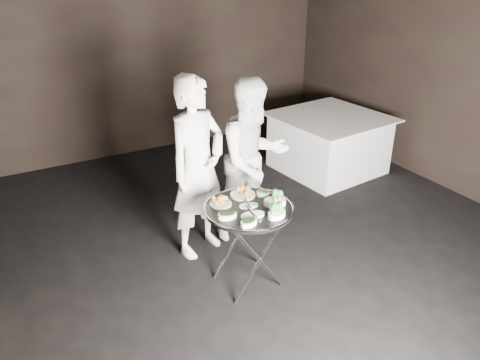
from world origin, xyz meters
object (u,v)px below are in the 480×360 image
tray_stand (249,243)px  waiter_right (253,160)px  waiter_left (198,168)px  serving_tray (249,209)px  dining_table (328,143)px

tray_stand → waiter_right: 0.95m
waiter_left → serving_tray: bearing=-99.6°
serving_tray → dining_table: 2.72m
serving_tray → tray_stand: bearing=-166.8°
waiter_left → dining_table: size_ratio=1.32×
tray_stand → serving_tray: serving_tray is taller
serving_tray → dining_table: (2.17, 1.60, -0.37)m
serving_tray → waiter_left: waiter_left is taller
tray_stand → waiter_left: 0.85m
serving_tray → waiter_right: waiter_right is taller
serving_tray → dining_table: size_ratio=0.57×
tray_stand → dining_table: 2.70m
waiter_left → dining_table: 2.53m
tray_stand → serving_tray: size_ratio=0.99×
tray_stand → waiter_left: waiter_left is taller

